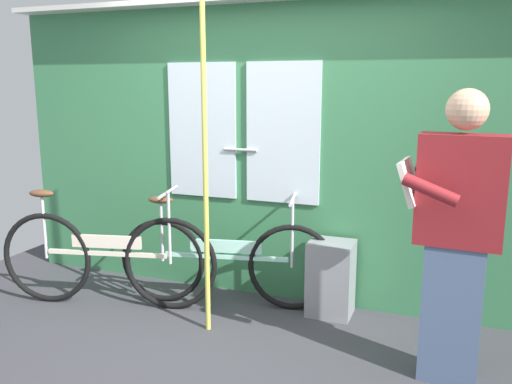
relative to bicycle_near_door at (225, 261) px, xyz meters
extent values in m
cube|color=#38383D|center=(0.22, -1.01, -0.39)|extent=(5.55, 4.34, 0.04)
cube|color=#387A4C|center=(0.22, 0.35, 0.80)|extent=(4.55, 0.08, 2.34)
cube|color=silver|center=(-0.33, 0.30, 0.99)|extent=(0.60, 0.02, 1.10)
cube|color=silver|center=(0.37, 0.30, 0.99)|extent=(0.60, 0.02, 1.10)
cylinder|color=#B2B2B7|center=(0.02, 0.28, 0.85)|extent=(0.28, 0.02, 0.02)
torus|color=black|center=(0.52, 0.11, -0.02)|extent=(0.68, 0.19, 0.69)
torus|color=black|center=(-0.50, -0.11, -0.02)|extent=(0.68, 0.19, 0.69)
cube|color=#9EDBC6|center=(0.01, 0.00, 0.04)|extent=(0.97, 0.24, 0.03)
cube|color=#9EDBC6|center=(0.01, 0.00, 0.12)|extent=(0.57, 0.15, 0.10)
cylinder|color=#B7B7BC|center=(-0.50, -0.11, 0.23)|extent=(0.02, 0.02, 0.50)
ellipsoid|color=brown|center=(-0.50, -0.11, 0.48)|extent=(0.21, 0.13, 0.06)
cylinder|color=#B7B7BC|center=(0.52, 0.11, 0.25)|extent=(0.02, 0.02, 0.54)
cylinder|color=#B7B7BC|center=(0.52, 0.11, 0.52)|extent=(0.12, 0.44, 0.02)
torus|color=black|center=(-0.37, -0.22, 0.00)|extent=(0.73, 0.21, 0.74)
torus|color=black|center=(-1.36, -0.45, 0.00)|extent=(0.73, 0.21, 0.74)
cube|color=beige|center=(-0.87, -0.33, 0.06)|extent=(0.96, 0.25, 0.03)
cube|color=beige|center=(-0.87, -0.33, 0.16)|extent=(0.56, 0.15, 0.10)
cylinder|color=#B7B7BC|center=(-1.36, -0.45, 0.27)|extent=(0.02, 0.02, 0.53)
ellipsoid|color=brown|center=(-1.36, -0.45, 0.53)|extent=(0.22, 0.13, 0.06)
cylinder|color=#B7B7BC|center=(-0.37, -0.22, 0.29)|extent=(0.02, 0.02, 0.57)
cylinder|color=#B7B7BC|center=(-0.37, -0.22, 0.57)|extent=(0.12, 0.43, 0.02)
cube|color=slate|center=(1.69, -0.52, 0.05)|extent=(0.34, 0.20, 0.84)
cube|color=maroon|center=(1.69, -0.52, 0.79)|extent=(0.48, 0.23, 0.63)
sphere|color=tan|center=(1.69, -0.52, 1.24)|extent=(0.23, 0.23, 0.23)
cube|color=silver|center=(1.41, -0.50, 0.82)|extent=(0.13, 0.35, 0.26)
cylinder|color=maroon|center=(1.53, -0.72, 0.82)|extent=(0.31, 0.09, 0.17)
cylinder|color=maroon|center=(1.56, -0.30, 0.82)|extent=(0.31, 0.09, 0.17)
cube|color=gray|center=(0.82, 0.13, -0.08)|extent=(0.33, 0.28, 0.58)
cylinder|color=#C6C14C|center=(0.06, -0.43, 0.80)|extent=(0.04, 0.04, 2.34)
camera|label=1|loc=(1.65, -3.64, 1.37)|focal=37.30mm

